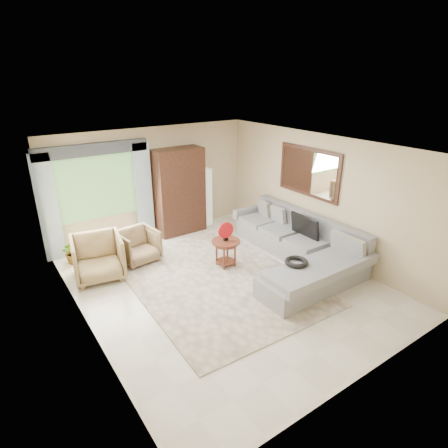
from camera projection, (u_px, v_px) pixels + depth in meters
ground at (224, 283)px, 7.16m from camera, size 6.00×6.00×0.00m
area_rug at (217, 280)px, 7.24m from camera, size 3.12×4.09×0.02m
sectional_sofa at (298, 250)px, 7.85m from camera, size 2.30×3.46×0.90m
tv_screen at (305, 226)px, 7.92m from camera, size 0.14×0.74×0.48m
garden_hose at (296, 262)px, 6.80m from camera, size 0.43×0.43×0.09m
coffee_table at (226, 253)px, 7.68m from camera, size 0.58×0.58×0.58m
red_disc at (226, 230)px, 7.49m from camera, size 0.34×0.06×0.34m
armchair_left at (98, 257)px, 7.22m from camera, size 1.07×1.09×0.86m
armchair_right at (138, 246)px, 7.88m from camera, size 0.84×0.86×0.71m
potted_plant at (73, 251)px, 7.86m from camera, size 0.46×0.40×0.50m
armoire at (179, 191)px, 9.13m from camera, size 1.20×0.55×2.10m
floor_lamp at (206, 197)px, 9.71m from camera, size 0.24×0.24×1.50m
window at (96, 188)px, 8.19m from camera, size 1.80×0.04×1.40m
curtain_left at (48, 209)px, 7.66m from camera, size 0.40×0.08×2.30m
curtain_right at (144, 192)px, 8.77m from camera, size 0.40×0.08×2.30m
valance at (92, 149)px, 7.82m from camera, size 2.40×0.12×0.26m
wall_mirror at (308, 172)px, 8.06m from camera, size 0.05×1.70×1.05m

